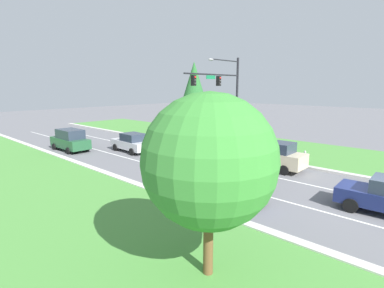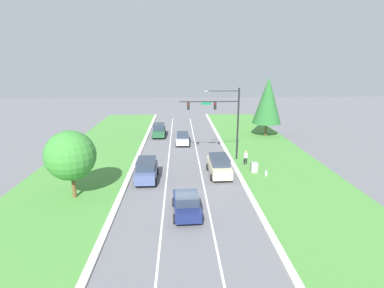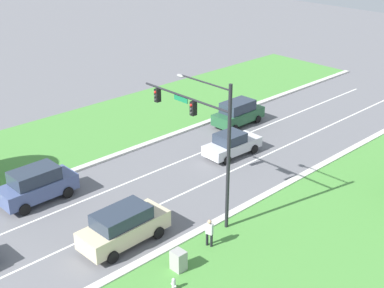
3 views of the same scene
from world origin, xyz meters
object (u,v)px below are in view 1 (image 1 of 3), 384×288
object	(u,v)px
traffic_signal_mast	(225,92)
fire_hydrant	(305,155)
silver_sedan	(132,143)
oak_near_left_tree	(209,161)
forest_suv	(70,140)
slate_blue_suv	(223,179)
conifer_near_right_tree	(194,89)
pedestrian	(258,144)
utility_cabinet	(287,152)
champagne_suv	(271,155)

from	to	relation	value
traffic_signal_mast	fire_hydrant	size ratio (longest dim) A/B	12.19
silver_sedan	oak_near_left_tree	world-z (taller)	oak_near_left_tree
forest_suv	slate_blue_suv	size ratio (longest dim) A/B	0.99
slate_blue_suv	conifer_near_right_tree	xyz separation A→B (m)	(16.91, 17.66, 4.58)
silver_sedan	oak_near_left_tree	xyz separation A→B (m)	(-9.55, -17.32, 2.96)
pedestrian	fire_hydrant	distance (m)	4.00
pedestrian	forest_suv	bearing A→B (deg)	-69.98
oak_near_left_tree	utility_cabinet	bearing A→B (deg)	17.74
fire_hydrant	oak_near_left_tree	size ratio (longest dim) A/B	0.12
forest_suv	conifer_near_right_tree	size ratio (longest dim) A/B	0.51
forest_suv	conifer_near_right_tree	distance (m)	17.47
slate_blue_suv	oak_near_left_tree	size ratio (longest dim) A/B	0.80
fire_hydrant	conifer_near_right_tree	size ratio (longest dim) A/B	0.08
forest_suv	fire_hydrant	size ratio (longest dim) A/B	6.71
champagne_suv	conifer_near_right_tree	bearing A→B (deg)	58.31
utility_cabinet	pedestrian	xyz separation A→B (m)	(-0.37, 2.55, 0.36)
fire_hydrant	pedestrian	bearing A→B (deg)	109.59
conifer_near_right_tree	fire_hydrant	bearing A→B (deg)	-105.65
traffic_signal_mast	utility_cabinet	world-z (taller)	traffic_signal_mast
traffic_signal_mast	conifer_near_right_tree	size ratio (longest dim) A/B	0.92
slate_blue_suv	pedestrian	distance (m)	11.54
silver_sedan	champagne_suv	world-z (taller)	champagne_suv
slate_blue_suv	pedestrian	size ratio (longest dim) A/B	2.81
oak_near_left_tree	pedestrian	bearing A→B (deg)	25.69
silver_sedan	fire_hydrant	world-z (taller)	silver_sedan
forest_suv	oak_near_left_tree	bearing A→B (deg)	-105.48
oak_near_left_tree	traffic_signal_mast	bearing A→B (deg)	35.36
pedestrian	oak_near_left_tree	size ratio (longest dim) A/B	0.29
champagne_suv	utility_cabinet	bearing A→B (deg)	6.08
silver_sedan	fire_hydrant	distance (m)	15.52
champagne_suv	pedestrian	world-z (taller)	champagne_suv
champagne_suv	fire_hydrant	bearing A→B (deg)	-9.56
utility_cabinet	oak_near_left_tree	distance (m)	18.05
utility_cabinet	conifer_near_right_tree	world-z (taller)	conifer_near_right_tree
conifer_near_right_tree	forest_suv	bearing A→B (deg)	177.82
slate_blue_suv	oak_near_left_tree	world-z (taller)	oak_near_left_tree
utility_cabinet	fire_hydrant	world-z (taller)	utility_cabinet
silver_sedan	slate_blue_suv	distance (m)	14.04
champagne_suv	oak_near_left_tree	distance (m)	14.26
silver_sedan	forest_suv	world-z (taller)	forest_suv
silver_sedan	conifer_near_right_tree	distance (m)	14.60
silver_sedan	oak_near_left_tree	distance (m)	20.00
traffic_signal_mast	pedestrian	xyz separation A→B (m)	(2.49, -2.01, -4.67)
pedestrian	conifer_near_right_tree	xyz separation A→B (m)	(6.15, 13.49, 4.75)
traffic_signal_mast	champagne_suv	distance (m)	6.88
silver_sedan	forest_suv	distance (m)	6.02
fire_hydrant	oak_near_left_tree	world-z (taller)	oak_near_left_tree
utility_cabinet	pedestrian	size ratio (longest dim) A/B	0.68
slate_blue_suv	oak_near_left_tree	xyz separation A→B (m)	(-5.79, -3.79, 2.72)
utility_cabinet	oak_near_left_tree	xyz separation A→B (m)	(-16.91, -5.41, 3.26)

